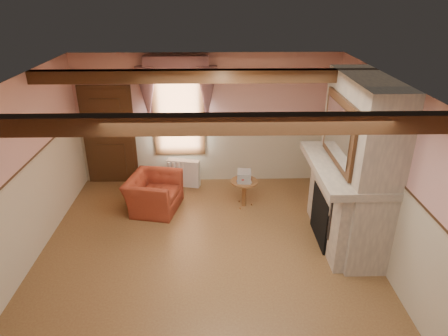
{
  "coord_description": "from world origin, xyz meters",
  "views": [
    {
      "loc": [
        0.16,
        -5.15,
        4.01
      ],
      "look_at": [
        0.3,
        0.8,
        1.28
      ],
      "focal_mm": 32.0,
      "sensor_mm": 36.0,
      "label": 1
    }
  ],
  "objects_px": {
    "armchair": "(154,193)",
    "bowl": "(345,160)",
    "mantel_clock": "(337,145)",
    "side_table": "(244,193)",
    "radiator": "(184,173)",
    "oil_lamp": "(336,141)"
  },
  "relations": [
    {
      "from": "armchair",
      "to": "bowl",
      "type": "relative_size",
      "value": 2.78
    },
    {
      "from": "bowl",
      "to": "mantel_clock",
      "type": "bearing_deg",
      "value": 90.0
    },
    {
      "from": "side_table",
      "to": "radiator",
      "type": "relative_size",
      "value": 0.79
    },
    {
      "from": "bowl",
      "to": "oil_lamp",
      "type": "xyz_separation_m",
      "value": [
        0.0,
        0.59,
        0.09
      ]
    },
    {
      "from": "side_table",
      "to": "bowl",
      "type": "xyz_separation_m",
      "value": [
        1.52,
        -1.13,
        1.19
      ]
    },
    {
      "from": "radiator",
      "to": "mantel_clock",
      "type": "xyz_separation_m",
      "value": [
        2.77,
        -1.52,
        1.22
      ]
    },
    {
      "from": "radiator",
      "to": "mantel_clock",
      "type": "relative_size",
      "value": 2.92
    },
    {
      "from": "side_table",
      "to": "oil_lamp",
      "type": "height_order",
      "value": "oil_lamp"
    },
    {
      "from": "oil_lamp",
      "to": "mantel_clock",
      "type": "bearing_deg",
      "value": -90.0
    },
    {
      "from": "armchair",
      "to": "side_table",
      "type": "height_order",
      "value": "armchair"
    },
    {
      "from": "radiator",
      "to": "bowl",
      "type": "relative_size",
      "value": 1.87
    },
    {
      "from": "oil_lamp",
      "to": "radiator",
      "type": "bearing_deg",
      "value": 152.19
    },
    {
      "from": "mantel_clock",
      "to": "oil_lamp",
      "type": "relative_size",
      "value": 0.86
    },
    {
      "from": "armchair",
      "to": "mantel_clock",
      "type": "height_order",
      "value": "mantel_clock"
    },
    {
      "from": "side_table",
      "to": "bowl",
      "type": "relative_size",
      "value": 1.47
    },
    {
      "from": "armchair",
      "to": "bowl",
      "type": "distance_m",
      "value": 3.63
    },
    {
      "from": "oil_lamp",
      "to": "armchair",
      "type": "bearing_deg",
      "value": 171.85
    },
    {
      "from": "mantel_clock",
      "to": "oil_lamp",
      "type": "xyz_separation_m",
      "value": [
        0.0,
        0.06,
        0.04
      ]
    },
    {
      "from": "side_table",
      "to": "bowl",
      "type": "bearing_deg",
      "value": -36.53
    },
    {
      "from": "armchair",
      "to": "mantel_clock",
      "type": "bearing_deg",
      "value": -87.15
    },
    {
      "from": "mantel_clock",
      "to": "side_table",
      "type": "bearing_deg",
      "value": 158.42
    },
    {
      "from": "oil_lamp",
      "to": "bowl",
      "type": "bearing_deg",
      "value": -90.0
    }
  ]
}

